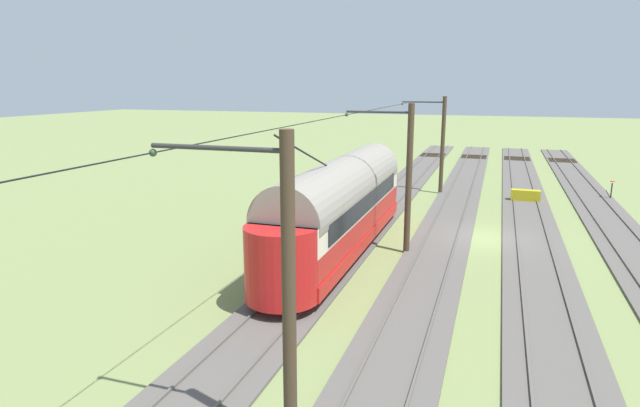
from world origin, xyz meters
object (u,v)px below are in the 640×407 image
(catenary_pole_mid_near, at_px, (407,176))
(spare_tie_stack, at_px, (301,217))
(switch_stand, at_px, (611,189))
(catenary_pole_foreground, at_px, (441,143))
(catenary_pole_mid_far, at_px, (284,293))
(track_end_bumper, at_px, (525,196))
(vintage_streetcar, at_px, (340,204))

(catenary_pole_mid_near, height_order, spare_tie_stack, catenary_pole_mid_near)
(switch_stand, bearing_deg, catenary_pole_foreground, 8.35)
(catenary_pole_mid_far, relative_size, track_end_bumper, 3.75)
(catenary_pole_mid_near, bearing_deg, track_end_bumper, -113.34)
(vintage_streetcar, xyz_separation_m, spare_tie_stack, (3.64, -4.47, -1.98))
(vintage_streetcar, height_order, catenary_pole_mid_far, catenary_pole_mid_far)
(catenary_pole_foreground, xyz_separation_m, track_end_bumper, (-5.68, 1.07, -3.15))
(vintage_streetcar, xyz_separation_m, catenary_pole_foreground, (-2.81, -15.08, 1.29))
(catenary_pole_foreground, distance_m, track_end_bumper, 6.58)
(vintage_streetcar, relative_size, catenary_pole_mid_far, 2.41)
(switch_stand, distance_m, track_end_bumper, 6.10)
(catenary_pole_foreground, relative_size, track_end_bumper, 3.75)
(catenary_pole_foreground, distance_m, spare_tie_stack, 12.85)
(catenary_pole_foreground, distance_m, catenary_pole_mid_near, 14.24)
(catenary_pole_mid_far, bearing_deg, switch_stand, -110.30)
(spare_tie_stack, bearing_deg, catenary_pole_foreground, -121.29)
(vintage_streetcar, distance_m, catenary_pole_mid_far, 13.75)
(vintage_streetcar, relative_size, catenary_pole_foreground, 2.41)
(catenary_pole_mid_near, xyz_separation_m, catenary_pole_mid_far, (0.00, 14.24, 0.00))
(spare_tie_stack, bearing_deg, catenary_pole_mid_far, 109.87)
(catenary_pole_foreground, height_order, switch_stand, catenary_pole_foreground)
(catenary_pole_foreground, height_order, track_end_bumper, catenary_pole_foreground)
(vintage_streetcar, bearing_deg, spare_tie_stack, -50.82)
(track_end_bumper, bearing_deg, switch_stand, -153.59)
(catenary_pole_foreground, distance_m, catenary_pole_mid_far, 28.48)
(catenary_pole_foreground, distance_m, switch_stand, 11.61)
(vintage_streetcar, bearing_deg, catenary_pole_mid_near, -163.26)
(catenary_pole_mid_far, distance_m, track_end_bumper, 28.16)
(catenary_pole_foreground, xyz_separation_m, spare_tie_stack, (6.45, 10.62, -3.28))
(switch_stand, xyz_separation_m, track_end_bumper, (5.46, 2.71, -0.30))
(catenary_pole_mid_far, distance_m, spare_tie_stack, 19.27)
(catenary_pole_mid_far, bearing_deg, spare_tie_stack, -70.13)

